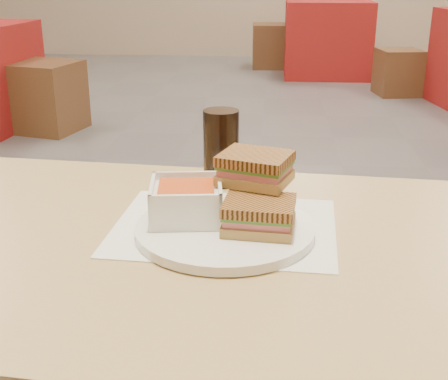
# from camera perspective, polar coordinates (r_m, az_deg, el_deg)

# --- Properties ---
(main_table) EXTENTS (1.25, 0.79, 0.75)m
(main_table) POSITION_cam_1_polar(r_m,az_deg,el_deg) (1.00, -3.64, -10.68)
(main_table) COLOR tan
(main_table) RESTS_ON ground
(tray_liner) EXTENTS (0.37, 0.30, 0.00)m
(tray_liner) POSITION_cam_1_polar(r_m,az_deg,el_deg) (0.99, 0.06, -3.46)
(tray_liner) COLOR white
(tray_liner) RESTS_ON main_table
(plate) EXTENTS (0.28, 0.28, 0.02)m
(plate) POSITION_cam_1_polar(r_m,az_deg,el_deg) (0.96, 0.08, -3.73)
(plate) COLOR white
(plate) RESTS_ON tray_liner
(soup_bowl) EXTENTS (0.13, 0.13, 0.06)m
(soup_bowl) POSITION_cam_1_polar(r_m,az_deg,el_deg) (0.97, -3.57, -1.16)
(soup_bowl) COLOR white
(soup_bowl) RESTS_ON plate
(panini_lower) EXTENTS (0.11, 0.10, 0.05)m
(panini_lower) POSITION_cam_1_polar(r_m,az_deg,el_deg) (0.93, 3.31, -2.38)
(panini_lower) COLOR tan
(panini_lower) RESTS_ON plate
(panini_upper) EXTENTS (0.13, 0.12, 0.05)m
(panini_upper) POSITION_cam_1_polar(r_m,az_deg,el_deg) (0.98, 2.95, 2.08)
(panini_upper) COLOR tan
(panini_upper) RESTS_ON panini_lower
(cola_glass) EXTENTS (0.07, 0.07, 0.15)m
(cola_glass) POSITION_cam_1_polar(r_m,az_deg,el_deg) (1.16, -0.27, 4.00)
(cola_glass) COLOR black
(cola_glass) RESTS_ON main_table
(bg_table_2) EXTENTS (0.87, 0.87, 0.77)m
(bg_table_2) POSITION_cam_1_polar(r_m,az_deg,el_deg) (6.69, 9.63, 13.89)
(bg_table_2) COLOR maroon
(bg_table_2) RESTS_ON ground
(bg_chair_0r) EXTENTS (0.53, 0.53, 0.49)m
(bg_chair_0r) POSITION_cam_1_polar(r_m,az_deg,el_deg) (4.56, -16.32, 8.41)
(bg_chair_0r) COLOR brown
(bg_chair_0r) RESTS_ON ground
(bg_chair_1l) EXTENTS (0.42, 0.42, 0.41)m
(bg_chair_1l) POSITION_cam_1_polar(r_m,az_deg,el_deg) (5.83, 16.03, 10.59)
(bg_chair_1l) COLOR brown
(bg_chair_1l) RESTS_ON ground
(bg_chair_2l) EXTENTS (0.45, 0.45, 0.49)m
(bg_chair_2l) POSITION_cam_1_polar(r_m,az_deg,el_deg) (7.12, 4.50, 13.35)
(bg_chair_2l) COLOR brown
(bg_chair_2l) RESTS_ON ground
(bg_chair_2r) EXTENTS (0.39, 0.39, 0.42)m
(bg_chair_2r) POSITION_cam_1_polar(r_m,az_deg,el_deg) (7.15, 11.40, 12.79)
(bg_chair_2r) COLOR brown
(bg_chair_2r) RESTS_ON ground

